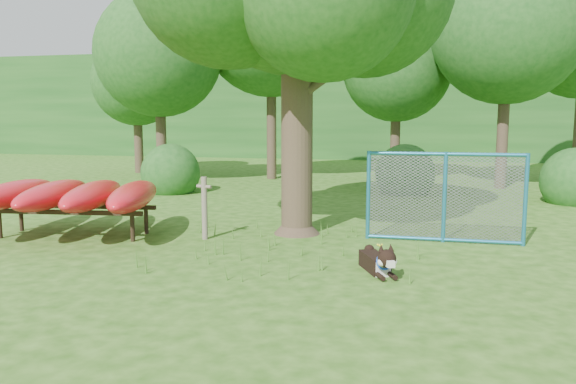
# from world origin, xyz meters

# --- Properties ---
(ground) EXTENTS (80.00, 80.00, 0.00)m
(ground) POSITION_xyz_m (0.00, 0.00, 0.00)
(ground) COLOR #255210
(ground) RESTS_ON ground
(wooden_post) EXTENTS (0.33, 0.15, 1.19)m
(wooden_post) POSITION_xyz_m (-1.50, 1.51, 0.63)
(wooden_post) COLOR #6A5F4F
(wooden_post) RESTS_ON ground
(kayak_rack) EXTENTS (3.85, 3.43, 1.06)m
(kayak_rack) POSITION_xyz_m (-4.09, 1.20, 0.81)
(kayak_rack) COLOR black
(kayak_rack) RESTS_ON ground
(husky_dog) EXTENTS (0.65, 1.11, 0.52)m
(husky_dog) POSITION_xyz_m (1.90, -0.12, 0.18)
(husky_dog) COLOR black
(husky_dog) RESTS_ON ground
(fence_section) EXTENTS (2.87, 0.08, 2.79)m
(fence_section) POSITION_xyz_m (2.90, 2.30, 0.84)
(fence_section) COLOR teal
(fence_section) RESTS_ON ground
(wildflower_clump) EXTENTS (0.10, 0.11, 0.22)m
(wildflower_clump) POSITION_xyz_m (1.83, 0.92, 0.18)
(wildflower_clump) COLOR #487C28
(wildflower_clump) RESTS_ON ground
(bg_tree_a) EXTENTS (4.40, 4.40, 6.70)m
(bg_tree_a) POSITION_xyz_m (-6.50, 10.00, 4.48)
(bg_tree_a) COLOR #3B2C20
(bg_tree_a) RESTS_ON ground
(bg_tree_b) EXTENTS (5.20, 5.20, 8.22)m
(bg_tree_b) POSITION_xyz_m (-3.00, 12.00, 5.61)
(bg_tree_b) COLOR #3B2C20
(bg_tree_b) RESTS_ON ground
(bg_tree_c) EXTENTS (4.00, 4.00, 6.12)m
(bg_tree_c) POSITION_xyz_m (1.50, 13.00, 4.11)
(bg_tree_c) COLOR #3B2C20
(bg_tree_c) RESTS_ON ground
(bg_tree_d) EXTENTS (4.80, 4.80, 7.50)m
(bg_tree_d) POSITION_xyz_m (5.00, 11.00, 5.08)
(bg_tree_d) COLOR #3B2C20
(bg_tree_d) RESTS_ON ground
(bg_tree_f) EXTENTS (3.60, 3.60, 5.55)m
(bg_tree_f) POSITION_xyz_m (-9.00, 13.00, 3.73)
(bg_tree_f) COLOR #3B2C20
(bg_tree_f) RESTS_ON ground
(shrub_left) EXTENTS (1.80, 1.80, 1.80)m
(shrub_left) POSITION_xyz_m (-5.00, 7.50, 0.00)
(shrub_left) COLOR #1A4E19
(shrub_left) RESTS_ON ground
(shrub_right) EXTENTS (1.80, 1.80, 1.80)m
(shrub_right) POSITION_xyz_m (6.50, 8.00, 0.00)
(shrub_right) COLOR #1A4E19
(shrub_right) RESTS_ON ground
(shrub_mid) EXTENTS (1.80, 1.80, 1.80)m
(shrub_mid) POSITION_xyz_m (2.00, 9.00, 0.00)
(shrub_mid) COLOR #1A4E19
(shrub_mid) RESTS_ON ground
(wooded_hillside) EXTENTS (80.00, 12.00, 6.00)m
(wooded_hillside) POSITION_xyz_m (0.00, 28.00, 3.00)
(wooded_hillside) COLOR #1A4E19
(wooded_hillside) RESTS_ON ground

